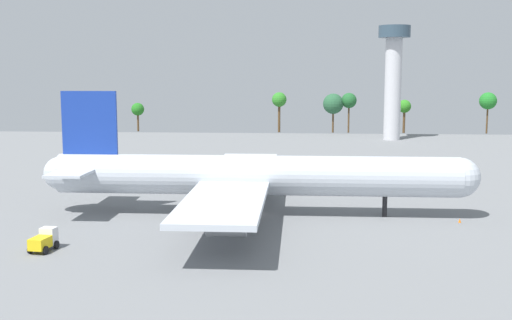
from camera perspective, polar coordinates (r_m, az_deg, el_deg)
name	(u,v)px	position (r m, az deg, el deg)	size (l,w,h in m)	color
ground_plane	(256,215)	(93.48, 0.00, -4.97)	(256.17, 256.17, 0.00)	slate
cargo_airplane	(253,176)	(92.39, -0.26, -1.44)	(64.04, 57.46, 18.17)	silver
cargo_loader	(289,168)	(132.32, 2.99, -0.71)	(4.11, 2.79, 2.22)	#2D5193
fuel_truck	(44,240)	(78.80, -18.62, -6.90)	(2.67, 4.17, 2.53)	silver
safety_cone_nose	(460,221)	(93.07, 17.94, -5.23)	(0.40, 0.40, 0.57)	orange
control_tower	(393,72)	(202.07, 12.31, 7.75)	(9.76, 9.76, 35.29)	silver
tree_line_backdrop	(346,103)	(223.50, 8.15, 5.09)	(127.92, 7.16, 14.24)	#51381E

